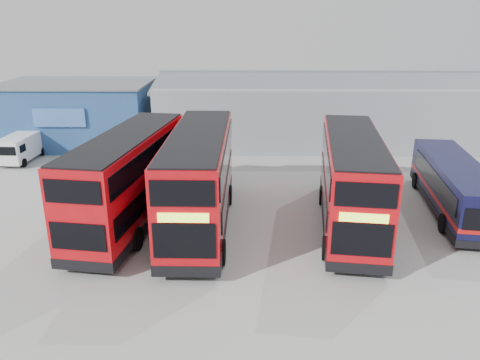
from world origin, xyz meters
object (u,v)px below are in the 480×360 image
double_decker_centre (199,181)px  double_decker_right (351,183)px  single_decker_blue (454,188)px  office_block (78,113)px  double_decker_left (129,180)px  panel_van (21,147)px  maintenance_shed (335,109)px

double_decker_centre → double_decker_right: 7.63m
double_decker_right → single_decker_blue: size_ratio=1.07×
office_block → double_decker_left: 18.51m
office_block → double_decker_left: size_ratio=1.07×
double_decker_left → double_decker_right: double_decker_left is taller
panel_van → double_decker_centre: bearing=-35.8°
maintenance_shed → double_decker_left: 23.12m
double_decker_left → double_decker_centre: (3.58, -0.21, 0.07)m
double_decker_left → single_decker_blue: double_decker_left is taller
office_block → maintenance_shed: 22.09m
double_decker_centre → single_decker_blue: bearing=8.9°
maintenance_shed → single_decker_blue: (3.51, -16.78, -1.20)m
office_block → double_decker_centre: (11.83, -16.78, -0.14)m
office_block → double_decker_centre: size_ratio=1.06×
single_decker_blue → panel_van: size_ratio=2.34×
office_block → double_decker_centre: office_block is taller
panel_van → double_decker_right: bearing=-24.7°
double_decker_right → panel_van: double_decker_right is taller
panel_van → maintenance_shed: bearing=19.2°
office_block → maintenance_shed: maintenance_shed is taller
maintenance_shed → double_decker_centre: 21.37m
double_decker_right → panel_van: (-22.05, 11.22, -1.24)m
office_block → panel_van: (-2.60, -5.49, -1.49)m
maintenance_shed → double_decker_left: (-13.76, -18.58, -0.24)m
double_decker_centre → single_decker_blue: size_ratio=1.10×
maintenance_shed → double_decker_left: size_ratio=2.66×
double_decker_right → maintenance_shed: bearing=89.6°
office_block → single_decker_blue: office_block is taller
office_block → double_decker_centre: bearing=-54.8°
office_block → double_decker_left: (8.24, -16.57, -0.21)m
double_decker_centre → panel_van: (-14.42, 11.29, -1.35)m
office_block → double_decker_right: (19.45, -16.71, -0.25)m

